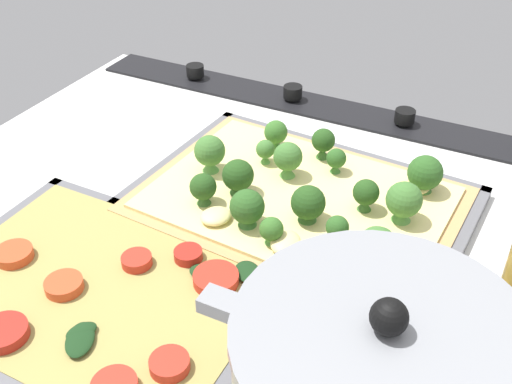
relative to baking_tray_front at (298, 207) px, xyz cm
name	(u,v)px	position (x,y,z in cm)	size (l,w,h in cm)	color
ground_plane	(253,242)	(2.77, 5.89, -1.86)	(84.54, 67.12, 3.00)	silver
stove_control_panel	(346,111)	(2.77, -24.17, 0.18)	(81.16, 7.00, 2.60)	black
baking_tray_front	(298,207)	(0.00, 0.00, 0.00)	(38.69, 29.87, 1.30)	slate
broccoli_pizza	(302,196)	(-0.59, 0.25, 1.85)	(36.12, 27.31, 5.99)	tan
baking_tray_back	(99,295)	(11.42, 21.28, 0.01)	(33.12, 25.14, 1.30)	slate
veggie_pizza_back	(100,293)	(10.94, 21.53, 0.75)	(30.70, 22.72, 1.90)	#A5954F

